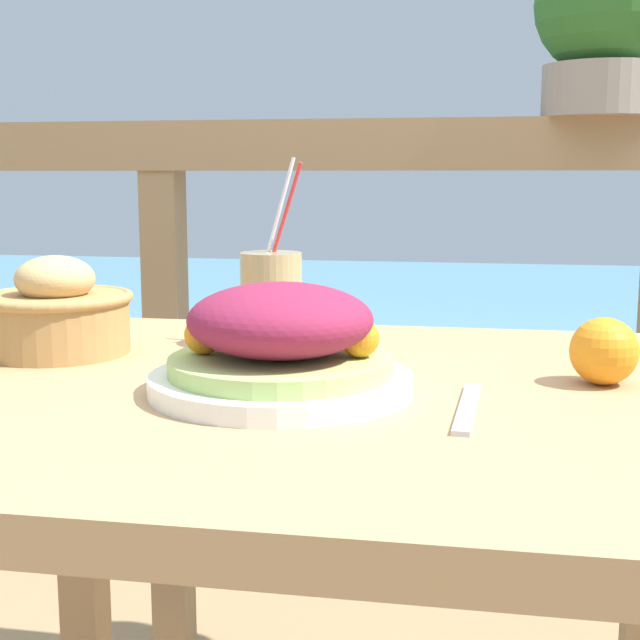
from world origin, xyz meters
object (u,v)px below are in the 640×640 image
salad_plate (281,346)px  drink_glass (271,299)px  bread_basket (57,313)px  potted_plant (603,23)px

salad_plate → drink_glass: bearing=105.5°
salad_plate → bread_basket: bearing=155.1°
drink_glass → potted_plant: size_ratio=0.81×
salad_plate → drink_glass: size_ratio=1.11×
salad_plate → potted_plant: potted_plant is taller
bread_basket → potted_plant: potted_plant is taller
salad_plate → potted_plant: (0.39, 0.75, 0.42)m
drink_glass → bread_basket: (-0.25, -0.10, -0.01)m
salad_plate → drink_glass: (-0.07, 0.25, 0.01)m
drink_glass → potted_plant: (0.46, 0.51, 0.41)m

